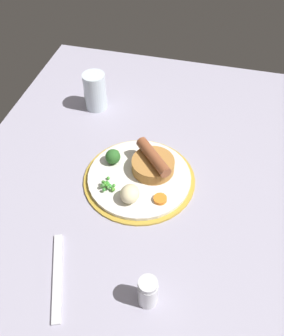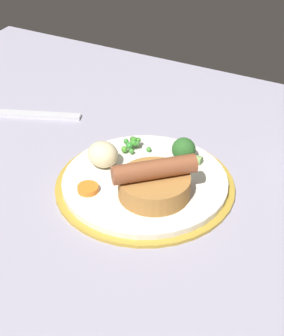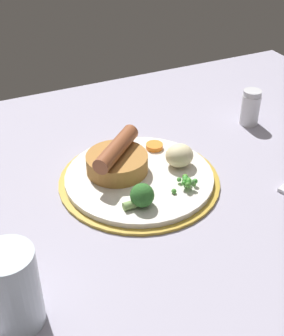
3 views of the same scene
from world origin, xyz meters
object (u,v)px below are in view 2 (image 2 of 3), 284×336
pea_pile (133,143)px  broccoli_floret_near (184,150)px  carrot_slice_1 (88,189)px  potato_chunk_0 (103,154)px  fork (29,114)px  dinner_plate (145,184)px  sausage_pudding (154,182)px

pea_pile → broccoli_floret_near: bearing=7.1°
carrot_slice_1 → pea_pile: bearing=87.7°
potato_chunk_0 → fork: (-20.10, 8.66, -2.99)cm
dinner_plate → pea_pile: size_ratio=5.61×
pea_pile → broccoli_floret_near: 8.23cm
broccoli_floret_near → carrot_slice_1: bearing=56.8°
sausage_pudding → carrot_slice_1: (-8.43, -3.53, -1.67)cm
sausage_pudding → fork: 32.16cm
sausage_pudding → carrot_slice_1: sausage_pudding is taller
fork → pea_pile: bearing=-28.7°
sausage_pudding → dinner_plate: bearing=-86.0°
pea_pile → carrot_slice_1: size_ratio=1.56×
sausage_pudding → fork: (-29.86, 11.51, -3.19)cm
sausage_pudding → potato_chunk_0: 10.17cm
fork → potato_chunk_0: bearing=-44.6°
dinner_plate → broccoli_floret_near: (2.93, 7.09, 2.54)cm
dinner_plate → fork: size_ratio=1.43×
sausage_pudding → pea_pile: 11.77cm
sausage_pudding → broccoli_floret_near: bearing=-133.9°
broccoli_floret_near → sausage_pudding: bearing=88.7°
sausage_pudding → carrot_slice_1: 9.29cm
fork → broccoli_floret_near: bearing=-24.8°
pea_pile → potato_chunk_0: (-1.83, -5.79, 0.82)cm
sausage_pudding → fork: sausage_pudding is taller
dinner_plate → pea_pile: (-5.21, 6.07, 1.90)cm
potato_chunk_0 → broccoli_floret_near: bearing=34.3°
dinner_plate → sausage_pudding: bearing=-43.4°
broccoli_floret_near → carrot_slice_1: 15.82cm
potato_chunk_0 → carrot_slice_1: (1.33, -6.38, -1.48)cm
pea_pile → dinner_plate: bearing=-49.4°
carrot_slice_1 → dinner_plate: bearing=46.9°
dinner_plate → potato_chunk_0: size_ratio=5.60×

